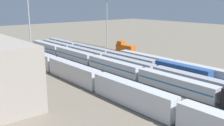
{
  "coord_description": "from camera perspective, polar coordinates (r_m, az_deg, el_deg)",
  "views": [
    {
      "loc": [
        -59.44,
        56.94,
        22.1
      ],
      "look_at": [
        4.05,
        3.83,
        2.5
      ],
      "focal_mm": 41.13,
      "sensor_mm": 36.0,
      "label": 1
    }
  ],
  "objects": [
    {
      "name": "ground_plane",
      "position": [
        85.23,
        3.72,
        -1.74
      ],
      "size": [
        400.0,
        400.0,
        0.0
      ],
      "primitive_type": "plane",
      "color": "#756B5B"
    },
    {
      "name": "track_bed_0",
      "position": [
        99.69,
        12.09,
        0.25
      ],
      "size": [
        140.0,
        2.8,
        0.12
      ],
      "primitive_type": "cube",
      "color": "#4C443D",
      "rests_on": "ground_plane"
    },
    {
      "name": "track_bed_1",
      "position": [
        95.89,
        10.24,
        -0.18
      ],
      "size": [
        140.0,
        2.8,
        0.12
      ],
      "primitive_type": "cube",
      "color": "#4C443D",
      "rests_on": "ground_plane"
    },
    {
      "name": "track_bed_2",
      "position": [
        92.19,
        8.23,
        -0.65
      ],
      "size": [
        140.0,
        2.8,
        0.12
      ],
      "primitive_type": "cube",
      "color": "#4C443D",
      "rests_on": "ground_plane"
    },
    {
      "name": "track_bed_3",
      "position": [
        88.63,
        6.07,
        -1.15
      ],
      "size": [
        140.0,
        2.8,
        0.12
      ],
      "primitive_type": "cube",
      "color": "#4C443D",
      "rests_on": "ground_plane"
    },
    {
      "name": "track_bed_4",
      "position": [
        85.21,
        3.72,
        -1.7
      ],
      "size": [
        140.0,
        2.8,
        0.12
      ],
      "primitive_type": "cube",
      "color": "#3D3833",
      "rests_on": "ground_plane"
    },
    {
      "name": "track_bed_5",
      "position": [
        81.95,
        1.19,
        -2.28
      ],
      "size": [
        140.0,
        2.8,
        0.12
      ],
      "primitive_type": "cube",
      "color": "#4C443D",
      "rests_on": "ground_plane"
    },
    {
      "name": "track_bed_6",
      "position": [
        78.88,
        -1.55,
        -2.91
      ],
      "size": [
        140.0,
        2.8,
        0.12
      ],
      "primitive_type": "cube",
      "color": "#3D3833",
      "rests_on": "ground_plane"
    },
    {
      "name": "track_bed_7",
      "position": [
        76.01,
        -4.51,
        -3.58
      ],
      "size": [
        140.0,
        2.8,
        0.12
      ],
      "primitive_type": "cube",
      "color": "#3D3833",
      "rests_on": "ground_plane"
    },
    {
      "name": "track_bed_8",
      "position": [
        73.37,
        -7.7,
        -4.28
      ],
      "size": [
        140.0,
        2.8,
        0.12
      ],
      "primitive_type": "cube",
      "color": "#4C443D",
      "rests_on": "ground_plane"
    },
    {
      "name": "train_on_track_2",
      "position": [
        85.68,
        13.19,
        -0.61
      ],
      "size": [
        47.2,
        3.06,
        3.8
      ],
      "color": "silver",
      "rests_on": "ground_plane"
    },
    {
      "name": "train_on_track_8",
      "position": [
        64.85,
        -3.1,
        -4.18
      ],
      "size": [
        95.6,
        3.0,
        5.0
      ],
      "color": "silver",
      "rests_on": "ground_plane"
    },
    {
      "name": "train_on_track_0",
      "position": [
        114.75,
        2.95,
        3.3
      ],
      "size": [
        10.0,
        3.0,
        5.0
      ],
      "color": "#D85914",
      "rests_on": "ground_plane"
    },
    {
      "name": "train_on_track_5",
      "position": [
        84.46,
        -0.62,
        -0.4
      ],
      "size": [
        114.8,
        3.06,
        4.4
      ],
      "color": "black",
      "rests_on": "ground_plane"
    },
    {
      "name": "train_on_track_4",
      "position": [
        86.91,
        2.34,
        -0.02
      ],
      "size": [
        114.8,
        3.06,
        4.4
      ],
      "color": "maroon",
      "rests_on": "ground_plane"
    },
    {
      "name": "train_on_track_3",
      "position": [
        101.71,
        -1.49,
        1.96
      ],
      "size": [
        90.6,
        3.06,
        4.4
      ],
      "color": "#285193",
      "rests_on": "ground_plane"
    },
    {
      "name": "light_mast_0",
      "position": [
        129.33,
        -1.16,
        10.6
      ],
      "size": [
        2.8,
        0.7,
        24.71
      ],
      "color": "#9EA0A5",
      "rests_on": "ground_plane"
    },
    {
      "name": "light_mast_1",
      "position": [
        92.57,
        -18.11,
        11.15
      ],
      "size": [
        2.8,
        0.7,
        31.46
      ],
      "color": "#9EA0A5",
      "rests_on": "ground_plane"
    }
  ]
}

